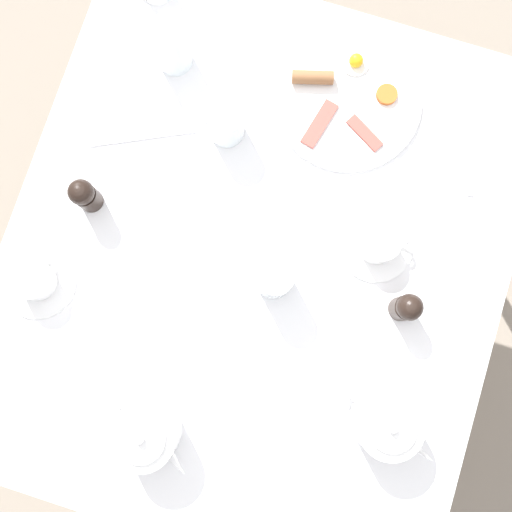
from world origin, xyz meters
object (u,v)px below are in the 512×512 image
teacup_with_saucer_right (35,281)px  water_glass_short (171,46)px  breakfast_plate (346,99)px  water_glass_tall (274,278)px  fork_by_plate (474,154)px  wine_glass_spare (226,123)px  salt_grinder (407,308)px  teapot_near (145,434)px  teacup_with_saucer_left (379,244)px  knife_by_plate (143,137)px  pepper_grinder (85,195)px  teapot_far (385,423)px

teacup_with_saucer_right → water_glass_short: (-0.11, -0.54, 0.04)m
breakfast_plate → water_glass_tall: size_ratio=2.72×
fork_by_plate → teacup_with_saucer_right: bearing=34.1°
wine_glass_spare → water_glass_tall: bearing=124.5°
water_glass_short → salt_grinder: 0.71m
teacup_with_saucer_right → wine_glass_spare: bearing=-122.4°
teapot_near → water_glass_tall: teapot_near is taller
water_glass_short → teacup_with_saucer_left: bearing=153.6°
wine_glass_spare → salt_grinder: 0.52m
knife_by_plate → pepper_grinder: bearing=70.9°
teapot_near → teapot_far: 0.46m
wine_glass_spare → teapot_far: bearing=134.8°
pepper_grinder → teapot_near: bearing=123.5°
breakfast_plate → knife_by_plate: (0.39, 0.21, -0.01)m
teacup_with_saucer_right → salt_grinder: salt_grinder is taller
teapot_near → pepper_grinder: size_ratio=1.95×
water_glass_short → teapot_near: bearing=104.8°
water_glass_short → salt_grinder: bearing=148.6°
teacup_with_saucer_left → water_glass_short: size_ratio=1.19×
knife_by_plate → teapot_far: bearing=147.3°
teacup_with_saucer_right → fork_by_plate: size_ratio=0.84×
breakfast_plate → teapot_near: teapot_near is taller
teacup_with_saucer_left → salt_grinder: bearing=127.0°
fork_by_plate → teapot_far: bearing=86.1°
breakfast_plate → water_glass_short: size_ratio=2.46×
pepper_grinder → fork_by_plate: pepper_grinder is taller
water_glass_tall → wine_glass_spare: 0.33m
pepper_grinder → salt_grinder: bearing=178.1°
teacup_with_saucer_left → fork_by_plate: teacup_with_saucer_left is taller
teacup_with_saucer_right → fork_by_plate: 0.94m
teacup_with_saucer_left → wine_glass_spare: (0.37, -0.14, 0.02)m
salt_grinder → water_glass_short: bearing=-31.4°
teapot_near → water_glass_short: (0.20, -0.75, 0.01)m
fork_by_plate → teacup_with_saucer_left: bearing=60.3°
wine_glass_spare → salt_grinder: size_ratio=0.93×
teacup_with_saucer_right → water_glass_short: size_ratio=1.19×
salt_grinder → fork_by_plate: 0.37m
wine_glass_spare → knife_by_plate: 0.18m
breakfast_plate → teacup_with_saucer_right: (0.49, 0.56, 0.02)m
wine_glass_spare → fork_by_plate: bearing=-168.2°
teacup_with_saucer_left → salt_grinder: size_ratio=1.45×
water_glass_tall → pepper_grinder: 0.41m
teapot_near → knife_by_plate: 0.61m
water_glass_tall → knife_by_plate: bearing=-30.5°
teapot_near → pepper_grinder: teapot_near is taller
teacup_with_saucer_left → fork_by_plate: size_ratio=0.84×
water_glass_tall → salt_grinder: (-0.26, -0.02, -0.00)m
teapot_far → teacup_with_saucer_right: size_ratio=1.36×
teacup_with_saucer_left → salt_grinder: 0.14m
teapot_near → fork_by_plate: teapot_near is taller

